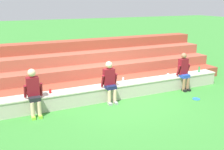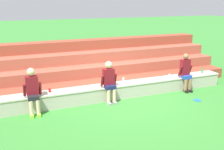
# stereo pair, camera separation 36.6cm
# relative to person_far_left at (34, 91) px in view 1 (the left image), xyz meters

# --- Properties ---
(ground_plane) EXTENTS (80.00, 80.00, 0.00)m
(ground_plane) POSITION_rel_person_far_left_xyz_m (3.01, 0.04, -0.75)
(ground_plane) COLOR #388433
(stone_seating_wall) EXTENTS (8.18, 0.56, 0.50)m
(stone_seating_wall) POSITION_rel_person_far_left_xyz_m (3.01, 0.30, -0.49)
(stone_seating_wall) COLOR #B7AF9E
(stone_seating_wall) RESTS_ON ground
(brick_bleachers) EXTENTS (10.16, 2.84, 1.64)m
(brick_bleachers) POSITION_rel_person_far_left_xyz_m (3.01, 2.62, -0.14)
(brick_bleachers) COLOR #9A432E
(brick_bleachers) RESTS_ON ground
(person_far_left) EXTENTS (0.53, 0.55, 1.40)m
(person_far_left) POSITION_rel_person_far_left_xyz_m (0.00, 0.00, 0.00)
(person_far_left) COLOR beige
(person_far_left) RESTS_ON ground
(person_left_of_center) EXTENTS (0.55, 0.52, 1.38)m
(person_left_of_center) POSITION_rel_person_far_left_xyz_m (2.43, 0.03, -0.01)
(person_left_of_center) COLOR beige
(person_left_of_center) RESTS_ON ground
(person_center) EXTENTS (0.52, 0.49, 1.41)m
(person_center) POSITION_rel_person_far_left_xyz_m (5.49, 0.04, -0.00)
(person_center) COLOR #996B4C
(person_center) RESTS_ON ground
(water_bottle_mid_left) EXTENTS (0.07, 0.07, 0.21)m
(water_bottle_mid_left) POSITION_rel_person_far_left_xyz_m (3.07, 0.30, -0.15)
(water_bottle_mid_left) COLOR silver
(water_bottle_mid_left) RESTS_ON stone_seating_wall
(water_bottle_mid_right) EXTENTS (0.07, 0.07, 0.26)m
(water_bottle_mid_right) POSITION_rel_person_far_left_xyz_m (6.49, 0.30, -0.13)
(water_bottle_mid_right) COLOR green
(water_bottle_mid_right) RESTS_ON stone_seating_wall
(plastic_cup_middle) EXTENTS (0.09, 0.09, 0.10)m
(plastic_cup_middle) POSITION_rel_person_far_left_xyz_m (5.01, 0.35, -0.20)
(plastic_cup_middle) COLOR white
(plastic_cup_middle) RESTS_ON stone_seating_wall
(plastic_cup_left_end) EXTENTS (0.08, 0.08, 0.12)m
(plastic_cup_left_end) POSITION_rel_person_far_left_xyz_m (0.54, 0.34, -0.19)
(plastic_cup_left_end) COLOR red
(plastic_cup_left_end) RESTS_ON stone_seating_wall
(frisbee) EXTENTS (0.25, 0.25, 0.02)m
(frisbee) POSITION_rel_person_far_left_xyz_m (5.25, -0.99, -0.74)
(frisbee) COLOR blue
(frisbee) RESTS_ON ground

